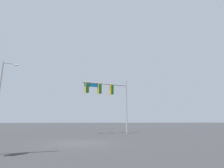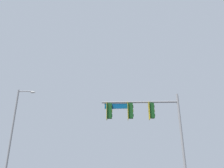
# 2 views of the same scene
# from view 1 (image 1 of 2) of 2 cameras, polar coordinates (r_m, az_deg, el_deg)

# --- Properties ---
(ground_plane) EXTENTS (400.00, 400.00, 0.00)m
(ground_plane) POSITION_cam_1_polar(r_m,az_deg,el_deg) (12.84, -11.04, -18.40)
(ground_plane) COLOR #38383A
(signal_pole_near) EXTENTS (5.65, 1.33, 6.51)m
(signal_pole_near) POSITION_cam_1_polar(r_m,az_deg,el_deg) (21.05, -1.81, -2.73)
(signal_pole_near) COLOR gray
(signal_pole_near) RESTS_ON ground_plane
(street_lamp) EXTENTS (1.80, 0.55, 8.72)m
(street_lamp) POSITION_cam_1_polar(r_m,az_deg,el_deg) (24.78, -32.55, -2.13)
(street_lamp) COLOR gray
(street_lamp) RESTS_ON ground_plane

